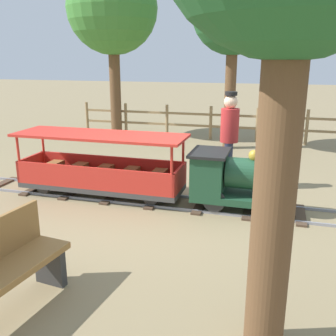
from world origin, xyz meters
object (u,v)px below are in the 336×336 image
object	(u,v)px
oak_tree_near	(234,14)
oak_tree_distant	(112,9)
passenger_car	(101,171)
conductor_person	(229,133)
locomotive	(235,178)

from	to	relation	value
oak_tree_near	oak_tree_distant	size ratio (longest dim) A/B	0.89
passenger_car	oak_tree_distant	xyz separation A→B (m)	(-4.73, -1.78, 2.96)
conductor_person	oak_tree_near	distance (m)	3.73
locomotive	passenger_car	xyz separation A→B (m)	(0.00, -2.10, -0.06)
locomotive	oak_tree_near	xyz separation A→B (m)	(-3.99, -0.60, 2.62)
locomotive	oak_tree_distant	bearing A→B (deg)	-140.58
passenger_car	conductor_person	bearing A→B (deg)	116.98
oak_tree_near	conductor_person	bearing A→B (deg)	7.16
passenger_car	conductor_person	xyz separation A→B (m)	(-0.96, 1.88, 0.54)
locomotive	oak_tree_near	world-z (taller)	oak_tree_near
locomotive	conductor_person	distance (m)	1.09
locomotive	passenger_car	size ratio (longest dim) A/B	0.54
locomotive	oak_tree_near	size ratio (longest dim) A/B	0.35
passenger_car	oak_tree_distant	bearing A→B (deg)	-159.32
oak_tree_near	locomotive	bearing A→B (deg)	8.58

